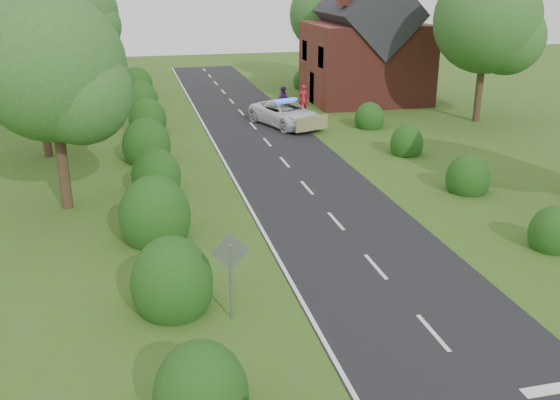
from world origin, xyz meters
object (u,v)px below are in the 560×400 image
object	(u,v)px
police_van	(286,114)
pedestrian_red	(303,99)
road_sign	(230,264)
pedestrian_purple	(283,100)

from	to	relation	value
police_van	pedestrian_red	size ratio (longest dim) A/B	3.22
road_sign	pedestrian_purple	distance (m)	26.34
road_sign	police_van	size ratio (longest dim) A/B	0.42
road_sign	pedestrian_purple	size ratio (longest dim) A/B	1.41
pedestrian_purple	pedestrian_red	bearing A→B (deg)	-160.26
pedestrian_red	pedestrian_purple	size ratio (longest dim) A/B	1.03
police_van	pedestrian_purple	size ratio (longest dim) A/B	3.31
pedestrian_purple	police_van	bearing A→B (deg)	101.55
road_sign	police_van	bearing A→B (deg)	72.10
road_sign	police_van	world-z (taller)	road_sign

